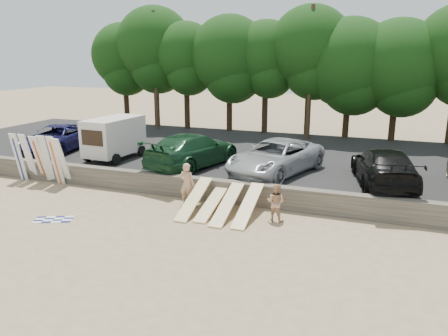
# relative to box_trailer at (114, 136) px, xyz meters

# --- Properties ---
(ground) EXTENTS (120.00, 120.00, 0.00)m
(ground) POSITION_rel_box_trailer_xyz_m (7.19, -5.98, -2.01)
(ground) COLOR tan
(ground) RESTS_ON ground
(seawall) EXTENTS (44.00, 0.50, 1.00)m
(seawall) POSITION_rel_box_trailer_xyz_m (7.19, -2.98, -1.51)
(seawall) COLOR #6B6356
(seawall) RESTS_ON ground
(parking_lot) EXTENTS (44.00, 14.50, 0.70)m
(parking_lot) POSITION_rel_box_trailer_xyz_m (7.19, 4.52, -1.66)
(parking_lot) COLOR #282828
(parking_lot) RESTS_ON ground
(treeline) EXTENTS (33.45, 6.37, 9.61)m
(treeline) POSITION_rel_box_trailer_xyz_m (8.21, 11.56, 4.38)
(treeline) COLOR #382616
(treeline) RESTS_ON parking_lot
(utility_poles) EXTENTS (25.80, 0.26, 9.00)m
(utility_poles) POSITION_rel_box_trailer_xyz_m (9.19, 10.02, 3.42)
(utility_poles) COLOR #473321
(utility_poles) RESTS_ON parking_lot
(box_trailer) EXTENTS (2.28, 3.79, 2.34)m
(box_trailer) POSITION_rel_box_trailer_xyz_m (0.00, 0.00, 0.00)
(box_trailer) COLOR beige
(box_trailer) RESTS_ON parking_lot
(car_0) EXTENTS (3.43, 6.02, 1.58)m
(car_0) POSITION_rel_box_trailer_xyz_m (-4.51, 0.50, -0.52)
(car_0) COLOR #131241
(car_0) RESTS_ON parking_lot
(car_1) EXTENTS (3.83, 6.50, 1.77)m
(car_1) POSITION_rel_box_trailer_xyz_m (4.92, -0.04, -0.43)
(car_1) COLOR #163C21
(car_1) RESTS_ON parking_lot
(car_2) EXTENTS (4.50, 6.56, 1.67)m
(car_2) POSITION_rel_box_trailer_xyz_m (9.36, 0.11, -0.48)
(car_2) COLOR #A7A8AC
(car_2) RESTS_ON parking_lot
(car_3) EXTENTS (3.50, 6.15, 1.68)m
(car_3) POSITION_rel_box_trailer_xyz_m (14.46, -0.09, -0.47)
(car_3) COLOR black
(car_3) RESTS_ON parking_lot
(surfboard_upright_0) EXTENTS (0.54, 0.57, 2.57)m
(surfboard_upright_0) POSITION_rel_box_trailer_xyz_m (-3.51, -3.58, -0.73)
(surfboard_upright_0) COLOR white
(surfboard_upright_0) RESTS_ON ground
(surfboard_upright_1) EXTENTS (0.58, 0.72, 2.54)m
(surfboard_upright_1) POSITION_rel_box_trailer_xyz_m (-2.98, -3.41, -0.74)
(surfboard_upright_1) COLOR white
(surfboard_upright_1) RESTS_ON ground
(surfboard_upright_2) EXTENTS (0.51, 0.81, 2.51)m
(surfboard_upright_2) POSITION_rel_box_trailer_xyz_m (-2.21, -3.46, -0.76)
(surfboard_upright_2) COLOR white
(surfboard_upright_2) RESTS_ON ground
(surfboard_upright_3) EXTENTS (0.53, 0.64, 2.55)m
(surfboard_upright_3) POSITION_rel_box_trailer_xyz_m (-1.81, -3.45, -0.73)
(surfboard_upright_3) COLOR white
(surfboard_upright_3) RESTS_ON ground
(surfboard_upright_4) EXTENTS (0.56, 0.62, 2.56)m
(surfboard_upright_4) POSITION_rel_box_trailer_xyz_m (-1.15, -3.52, -0.73)
(surfboard_upright_4) COLOR white
(surfboard_upright_4) RESTS_ON ground
(surfboard_upright_5) EXTENTS (0.51, 0.83, 2.50)m
(surfboard_upright_5) POSITION_rel_box_trailer_xyz_m (-0.78, -3.50, -0.76)
(surfboard_upright_5) COLOR white
(surfboard_upright_5) RESTS_ON ground
(surfboard_low_0) EXTENTS (0.56, 2.83, 1.13)m
(surfboard_low_0) POSITION_rel_box_trailer_xyz_m (7.03, -4.64, -1.44)
(surfboard_low_0) COLOR #FFE6A0
(surfboard_low_0) RESTS_ON ground
(surfboard_low_1) EXTENTS (0.56, 2.92, 0.84)m
(surfboard_low_1) POSITION_rel_box_trailer_xyz_m (7.78, -4.40, -1.59)
(surfboard_low_1) COLOR #FFE6A0
(surfboard_low_1) RESTS_ON ground
(surfboard_low_2) EXTENTS (0.56, 2.86, 1.04)m
(surfboard_low_2) POSITION_rel_box_trailer_xyz_m (8.55, -4.67, -1.49)
(surfboard_low_2) COLOR #FFE6A0
(surfboard_low_2) RESTS_ON ground
(surfboard_low_3) EXTENTS (0.56, 2.84, 1.10)m
(surfboard_low_3) POSITION_rel_box_trailer_xyz_m (9.42, -4.59, -1.46)
(surfboard_low_3) COLOR #FFE6A0
(surfboard_low_3) RESTS_ON ground
(beachgoer_a) EXTENTS (0.71, 0.47, 1.93)m
(beachgoer_a) POSITION_rel_box_trailer_xyz_m (6.43, -4.02, -1.05)
(beachgoer_a) COLOR tan
(beachgoer_a) RESTS_ON ground
(beachgoer_b) EXTENTS (0.84, 0.70, 1.55)m
(beachgoer_b) POSITION_rel_box_trailer_xyz_m (10.54, -4.46, -1.24)
(beachgoer_b) COLOR tan
(beachgoer_b) RESTS_ON ground
(cooler) EXTENTS (0.38, 0.30, 0.32)m
(cooler) POSITION_rel_box_trailer_xyz_m (6.71, -4.14, -1.85)
(cooler) COLOR #238130
(cooler) RESTS_ON ground
(gear_bag) EXTENTS (0.35, 0.32, 0.22)m
(gear_bag) POSITION_rel_box_trailer_xyz_m (8.01, -4.07, -1.90)
(gear_bag) COLOR orange
(gear_bag) RESTS_ON ground
(beach_towel) EXTENTS (1.99, 1.99, 0.00)m
(beach_towel) POSITION_rel_box_trailer_xyz_m (2.09, -7.53, -2.00)
(beach_towel) COLOR white
(beach_towel) RESTS_ON ground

